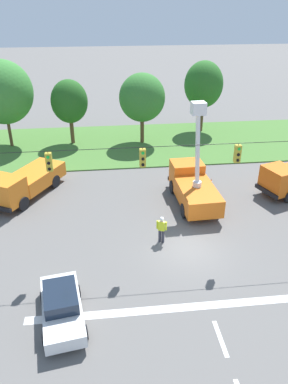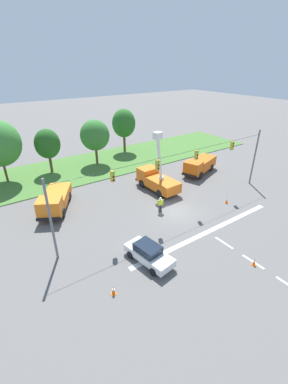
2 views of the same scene
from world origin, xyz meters
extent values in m
plane|color=#605E5B|center=(0.00, 0.00, 0.00)|extent=(200.00, 200.00, 0.00)
cube|color=#477533|center=(0.00, 18.00, 0.05)|extent=(56.00, 12.00, 0.10)
cube|color=silver|center=(0.00, -4.60, 0.00)|extent=(17.60, 0.50, 0.01)
cube|color=silver|center=(0.00, -6.60, 0.00)|extent=(0.20, 2.00, 0.01)
cube|color=silver|center=(0.00, -9.60, 0.00)|extent=(0.20, 2.00, 0.01)
cylinder|color=slate|center=(-13.00, 0.00, 3.60)|extent=(0.20, 0.20, 7.20)
cylinder|color=slate|center=(13.00, 0.00, 3.60)|extent=(0.20, 0.20, 7.20)
cylinder|color=black|center=(0.00, 0.00, 6.60)|extent=(26.00, 0.03, 0.03)
cylinder|color=black|center=(-7.45, 0.00, 6.55)|extent=(0.02, 0.02, 0.10)
cube|color=gold|center=(-7.45, 0.00, 6.02)|extent=(0.32, 0.28, 0.96)
cylinder|color=green|center=(-7.45, -0.16, 6.34)|extent=(0.16, 0.05, 0.16)
cylinder|color=black|center=(-7.45, -0.16, 6.02)|extent=(0.16, 0.05, 0.16)
cylinder|color=black|center=(-7.45, -0.16, 5.70)|extent=(0.16, 0.05, 0.16)
cylinder|color=black|center=(-2.72, 0.00, 6.55)|extent=(0.02, 0.02, 0.10)
cube|color=gold|center=(-2.72, 0.00, 6.02)|extent=(0.32, 0.28, 0.96)
cylinder|color=green|center=(-2.72, -0.16, 6.34)|extent=(0.16, 0.05, 0.16)
cylinder|color=black|center=(-2.72, -0.16, 6.02)|extent=(0.16, 0.05, 0.16)
cylinder|color=black|center=(-2.72, -0.16, 5.70)|extent=(0.16, 0.05, 0.16)
cylinder|color=black|center=(2.33, 0.00, 6.55)|extent=(0.02, 0.02, 0.10)
cube|color=gold|center=(2.33, 0.00, 6.02)|extent=(0.32, 0.28, 0.96)
cylinder|color=green|center=(2.33, -0.16, 6.34)|extent=(0.16, 0.05, 0.16)
cylinder|color=black|center=(2.33, -0.16, 6.02)|extent=(0.16, 0.05, 0.16)
cylinder|color=black|center=(2.33, -0.16, 5.70)|extent=(0.16, 0.05, 0.16)
cylinder|color=black|center=(7.99, 0.00, 6.55)|extent=(0.02, 0.02, 0.10)
cube|color=gold|center=(7.99, 0.00, 6.02)|extent=(0.32, 0.28, 0.96)
cylinder|color=black|center=(7.99, -0.16, 6.34)|extent=(0.16, 0.05, 0.16)
cylinder|color=black|center=(7.99, -0.16, 6.02)|extent=(0.16, 0.05, 0.16)
cylinder|color=green|center=(7.99, -0.16, 5.70)|extent=(0.16, 0.05, 0.16)
cylinder|color=brown|center=(-13.77, 18.72, 1.52)|extent=(0.30, 0.30, 3.03)
cylinder|color=brown|center=(-7.76, 18.89, 1.40)|extent=(0.38, 0.38, 2.80)
ellipsoid|color=#235B1E|center=(-7.76, 18.89, 4.31)|extent=(3.55, 3.25, 4.19)
cylinder|color=brown|center=(-0.74, 18.31, 1.37)|extent=(0.38, 0.38, 2.73)
ellipsoid|color=#33752D|center=(-0.74, 18.31, 4.63)|extent=(4.47, 4.34, 4.66)
cylinder|color=brown|center=(6.07, 21.19, 1.70)|extent=(0.43, 0.43, 3.39)
ellipsoid|color=#286623|center=(6.07, 21.19, 5.12)|extent=(4.06, 3.95, 4.84)
cube|color=orange|center=(1.59, 4.44, 1.11)|extent=(2.61, 4.36, 1.23)
cube|color=orange|center=(1.47, 7.48, 1.43)|extent=(2.41, 1.92, 1.86)
cube|color=#1E2838|center=(1.44, 8.12, 1.75)|extent=(2.07, 0.19, 0.84)
cube|color=black|center=(1.43, 8.47, 0.65)|extent=(2.44, 0.26, 0.30)
cylinder|color=black|center=(0.36, 7.19, 0.50)|extent=(0.32, 1.01, 1.00)
cylinder|color=black|center=(2.60, 7.28, 0.50)|extent=(0.32, 1.01, 1.00)
cylinder|color=black|center=(0.51, 3.63, 0.50)|extent=(0.32, 1.01, 1.00)
cylinder|color=black|center=(2.75, 3.72, 0.50)|extent=(0.32, 1.01, 1.00)
cylinder|color=silver|center=(1.58, 4.74, 1.91)|extent=(0.60, 0.60, 0.36)
cube|color=white|center=(1.56, 5.18, 4.22)|extent=(0.29, 1.13, 5.02)
cube|color=white|center=(1.55, 5.62, 6.95)|extent=(0.93, 0.84, 0.80)
cube|color=orange|center=(-10.01, 9.03, 1.05)|extent=(4.38, 5.21, 1.11)
cube|color=orange|center=(-11.61, 6.16, 1.41)|extent=(3.02, 2.87, 1.82)
cube|color=#1E2838|center=(-11.95, 5.56, 1.73)|extent=(1.87, 1.11, 0.82)
cube|color=black|center=(-12.13, 5.24, 0.65)|extent=(2.22, 1.34, 0.30)
cylinder|color=black|center=(-10.50, 5.84, 0.50)|extent=(0.73, 1.01, 1.00)
cylinder|color=black|center=(-12.47, 6.94, 0.50)|extent=(0.73, 1.01, 1.00)
cylinder|color=black|center=(-8.62, 9.19, 0.50)|extent=(0.73, 1.01, 1.00)
cylinder|color=black|center=(-10.59, 10.29, 0.50)|extent=(0.73, 1.01, 1.00)
cube|color=orange|center=(11.00, 6.76, 1.24)|extent=(4.96, 3.64, 1.48)
cube|color=orange|center=(8.00, 5.72, 1.41)|extent=(2.53, 2.72, 1.83)
cube|color=#1E2838|center=(7.36, 5.51, 1.73)|extent=(0.73, 1.89, 0.82)
cube|color=black|center=(7.02, 5.39, 0.65)|extent=(0.90, 2.24, 0.30)
cylinder|color=black|center=(8.58, 4.80, 0.50)|extent=(1.04, 0.59, 1.00)
cylinder|color=black|center=(7.89, 6.81, 0.50)|extent=(1.04, 0.59, 1.00)
cylinder|color=black|center=(12.10, 6.01, 0.50)|extent=(1.04, 0.59, 1.00)
cylinder|color=black|center=(11.41, 8.02, 0.50)|extent=(1.04, 0.59, 1.00)
cube|color=white|center=(-6.98, -4.69, 0.64)|extent=(2.41, 4.52, 0.64)
cube|color=#192333|center=(-7.00, -4.54, 1.26)|extent=(1.80, 2.27, 0.60)
cylinder|color=black|center=(-5.92, -5.87, 0.32)|extent=(0.30, 0.66, 0.64)
cylinder|color=black|center=(-7.62, -6.14, 0.32)|extent=(0.30, 0.66, 0.64)
cylinder|color=black|center=(-6.34, -3.24, 0.32)|extent=(0.30, 0.66, 0.64)
cylinder|color=black|center=(-8.04, -3.51, 0.32)|extent=(0.30, 0.66, 0.64)
cylinder|color=#383842|center=(-1.38, 0.91, 0.42)|extent=(0.18, 0.18, 0.85)
cylinder|color=#383842|center=(-1.56, 0.99, 0.42)|extent=(0.18, 0.18, 0.85)
cube|color=#D8EA26|center=(-1.47, 0.95, 1.15)|extent=(0.46, 0.38, 0.60)
cube|color=silver|center=(-1.47, 0.95, 1.15)|extent=(0.42, 0.24, 0.62)
cylinder|color=#D8EA26|center=(-1.22, 0.84, 1.18)|extent=(0.11, 0.11, 0.55)
cylinder|color=#D8EA26|center=(-1.72, 1.06, 1.18)|extent=(0.11, 0.11, 0.55)
sphere|color=tan|center=(-1.47, 0.95, 1.58)|extent=(0.22, 0.22, 0.22)
sphere|color=white|center=(-1.47, 0.95, 1.64)|extent=(0.26, 0.26, 0.26)
cube|color=orange|center=(-10.97, -6.00, 0.01)|extent=(0.36, 0.36, 0.03)
cone|color=orange|center=(-10.97, -6.00, 0.38)|extent=(0.28, 0.28, 0.70)
cylinder|color=white|center=(-10.97, -6.00, 0.41)|extent=(0.17, 0.17, 0.13)
cube|color=orange|center=(3.59, 7.92, 0.01)|extent=(0.36, 0.36, 0.03)
cone|color=orange|center=(3.59, 7.92, 0.37)|extent=(0.27, 0.27, 0.68)
cylinder|color=white|center=(3.59, 7.92, 0.40)|extent=(0.17, 0.17, 0.12)
cube|color=orange|center=(6.06, -1.86, 0.01)|extent=(0.36, 0.36, 0.03)
cone|color=orange|center=(6.06, -1.86, 0.38)|extent=(0.28, 0.28, 0.70)
cylinder|color=white|center=(6.06, -1.86, 0.41)|extent=(0.17, 0.17, 0.13)
cube|color=orange|center=(-0.30, -9.84, 0.01)|extent=(0.36, 0.36, 0.03)
cone|color=orange|center=(-0.30, -9.84, 0.34)|extent=(0.25, 0.25, 0.63)
cylinder|color=white|center=(-0.30, -9.84, 0.38)|extent=(0.16, 0.16, 0.11)
camera|label=1|loc=(-4.68, -17.72, 13.46)|focal=35.00mm
camera|label=2|loc=(-16.49, -17.80, 14.60)|focal=24.00mm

